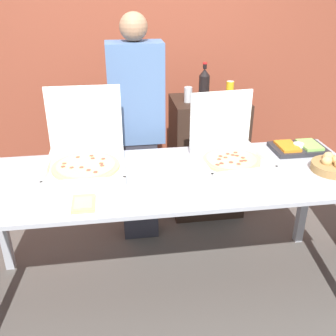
{
  "coord_description": "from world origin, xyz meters",
  "views": [
    {
      "loc": [
        -0.31,
        -2.1,
        1.97
      ],
      "look_at": [
        0.0,
        0.0,
        0.93
      ],
      "focal_mm": 42.0,
      "sensor_mm": 36.0,
      "label": 1
    }
  ],
  "objects": [
    {
      "name": "pizza_box_far_left",
      "position": [
        0.42,
        0.15,
        0.95
      ],
      "size": [
        0.47,
        0.48,
        0.42
      ],
      "rotation": [
        0.0,
        0.0,
        0.1
      ],
      "color": "white",
      "rests_on": "buffet_table"
    },
    {
      "name": "soda_bottle",
      "position": [
        0.43,
        0.93,
        1.18
      ],
      "size": [
        0.09,
        0.09,
        0.32
      ],
      "color": "black",
      "rests_on": "sideboard_podium"
    },
    {
      "name": "sideboard_podium",
      "position": [
        0.5,
        0.99,
        0.52
      ],
      "size": [
        0.62,
        0.47,
        1.05
      ],
      "color": "black",
      "rests_on": "ground_plane"
    },
    {
      "name": "brick_wall_behind",
      "position": [
        0.0,
        1.7,
        1.4
      ],
      "size": [
        10.0,
        0.06,
        2.8
      ],
      "color": "brown",
      "rests_on": "ground_plane"
    },
    {
      "name": "bread_basket",
      "position": [
        1.02,
        -0.09,
        0.91
      ],
      "size": [
        0.27,
        0.27,
        0.1
      ],
      "color": "#9E7542",
      "rests_on": "buffet_table"
    },
    {
      "name": "soda_can_silver",
      "position": [
        0.31,
        0.95,
        1.11
      ],
      "size": [
        0.07,
        0.07,
        0.12
      ],
      "color": "silver",
      "rests_on": "sideboard_podium"
    },
    {
      "name": "soda_can_colored",
      "position": [
        0.7,
        1.09,
        1.11
      ],
      "size": [
        0.07,
        0.07,
        0.12
      ],
      "color": "gold",
      "rests_on": "sideboard_podium"
    },
    {
      "name": "veggie_tray",
      "position": [
        0.95,
        0.24,
        0.9
      ],
      "size": [
        0.36,
        0.24,
        0.05
      ],
      "color": "#28282D",
      "rests_on": "buffet_table"
    },
    {
      "name": "paper_plate_front_right",
      "position": [
        -0.49,
        -0.29,
        0.89
      ],
      "size": [
        0.21,
        0.21,
        0.03
      ],
      "color": "white",
      "rests_on": "buffet_table"
    },
    {
      "name": "person_guest_plaid",
      "position": [
        -0.13,
        0.69,
        0.92
      ],
      "size": [
        0.4,
        0.22,
        1.76
      ],
      "rotation": [
        0.0,
        0.0,
        3.14
      ],
      "color": "#2D2D38",
      "rests_on": "ground_plane"
    },
    {
      "name": "ground_plane",
      "position": [
        0.0,
        0.0,
        0.0
      ],
      "size": [
        16.0,
        16.0,
        0.0
      ],
      "primitive_type": "plane",
      "color": "#514C47"
    },
    {
      "name": "pizza_box_near_right",
      "position": [
        -0.49,
        0.2,
        0.96
      ],
      "size": [
        0.48,
        0.5,
        0.47
      ],
      "rotation": [
        0.0,
        0.0,
        -0.01
      ],
      "color": "white",
      "rests_on": "buffet_table"
    },
    {
      "name": "buffet_table",
      "position": [
        0.0,
        0.0,
        0.78
      ],
      "size": [
        2.38,
        0.84,
        0.88
      ],
      "color": "#A8AAB2",
      "rests_on": "ground_plane"
    }
  ]
}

